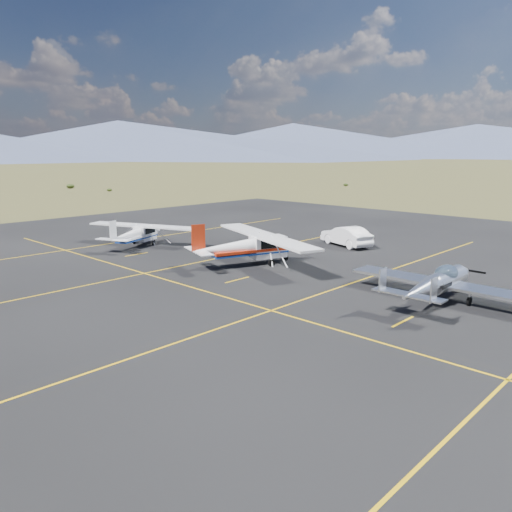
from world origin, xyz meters
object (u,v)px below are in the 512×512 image
aircraft_low_wing (439,283)px  aircraft_plain (137,233)px  sedan (346,236)px  aircraft_cessna (250,246)px

aircraft_low_wing → aircraft_plain: aircraft_plain is taller
aircraft_plain → sedan: size_ratio=1.96×
aircraft_low_wing → aircraft_cessna: size_ratio=0.87×
aircraft_low_wing → sedan: (10.01, 12.38, -0.25)m
aircraft_low_wing → aircraft_plain: (-2.18, 24.56, 0.04)m
aircraft_low_wing → sedan: bearing=50.3°
aircraft_cessna → sedan: 10.61m
aircraft_plain → aircraft_low_wing: bearing=-107.4°
aircraft_low_wing → sedan: 15.92m
sedan → aircraft_low_wing: bearing=69.2°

